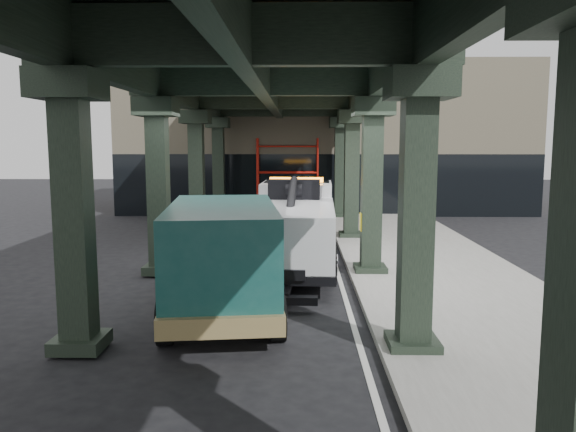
# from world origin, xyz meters

# --- Properties ---
(ground) EXTENTS (90.00, 90.00, 0.00)m
(ground) POSITION_xyz_m (0.00, 0.00, 0.00)
(ground) COLOR black
(ground) RESTS_ON ground
(sidewalk) EXTENTS (5.00, 40.00, 0.15)m
(sidewalk) POSITION_xyz_m (4.50, 2.00, 0.07)
(sidewalk) COLOR gray
(sidewalk) RESTS_ON ground
(lane_stripe) EXTENTS (0.12, 38.00, 0.01)m
(lane_stripe) POSITION_xyz_m (1.70, 2.00, 0.01)
(lane_stripe) COLOR silver
(lane_stripe) RESTS_ON ground
(viaduct) EXTENTS (7.40, 32.00, 6.40)m
(viaduct) POSITION_xyz_m (-0.40, 2.00, 5.46)
(viaduct) COLOR black
(viaduct) RESTS_ON ground
(building) EXTENTS (22.00, 10.00, 8.00)m
(building) POSITION_xyz_m (2.00, 20.00, 4.00)
(building) COLOR #C6B793
(building) RESTS_ON ground
(scaffolding) EXTENTS (3.08, 0.88, 4.00)m
(scaffolding) POSITION_xyz_m (0.00, 14.64, 2.11)
(scaffolding) COLOR red
(scaffolding) RESTS_ON ground
(tow_truck) EXTENTS (2.80, 8.51, 2.76)m
(tow_truck) POSITION_xyz_m (0.41, 3.29, 1.34)
(tow_truck) COLOR black
(tow_truck) RESTS_ON ground
(towed_van) EXTENTS (3.01, 6.27, 2.45)m
(towed_van) POSITION_xyz_m (-1.12, -1.56, 1.32)
(towed_van) COLOR #134440
(towed_van) RESTS_ON ground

